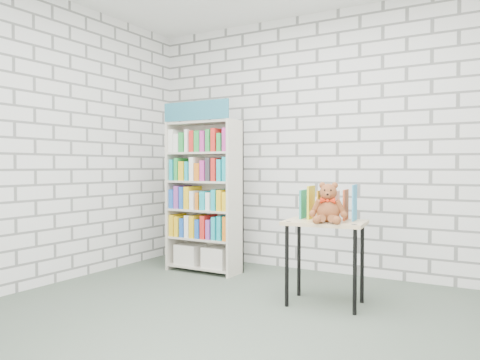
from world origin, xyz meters
The scene contains 6 objects.
ground centered at (0.00, 0.00, 0.00)m, with size 4.50×4.50×0.00m, color #465346.
room_shell centered at (0.00, 0.00, 1.78)m, with size 4.52×4.02×2.81m.
bookshelf centered at (-1.27, 1.36, 0.83)m, with size 0.81×0.32×1.83m.
display_table centered at (0.28, 0.85, 0.60)m, with size 0.69×0.52×0.70m.
table_books centered at (0.27, 0.95, 0.83)m, with size 0.47×0.25×0.27m.
teddy_bear centered at (0.34, 0.75, 0.82)m, with size 0.29×0.29×0.32m.
Camera 1 is at (1.60, -2.82, 1.14)m, focal length 35.00 mm.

